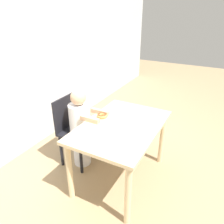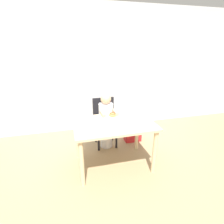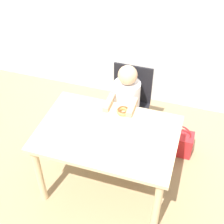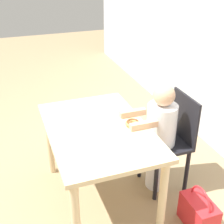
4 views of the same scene
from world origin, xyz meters
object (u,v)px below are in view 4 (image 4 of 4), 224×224
(donut, at_px, (133,123))
(handbag, at_px, (198,213))
(child_figure, at_px, (160,139))
(chair, at_px, (171,140))

(donut, xyz_separation_m, handbag, (0.49, 0.35, -0.59))
(child_figure, relative_size, handbag, 2.69)
(chair, distance_m, handbag, 0.63)
(chair, bearing_deg, handbag, -2.86)
(donut, distance_m, handbag, 0.85)
(child_figure, height_order, handbag, child_figure)
(child_figure, bearing_deg, chair, 90.00)
(handbag, bearing_deg, donut, -144.17)
(donut, height_order, handbag, donut)
(chair, xyz_separation_m, handbag, (0.53, -0.03, -0.32))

